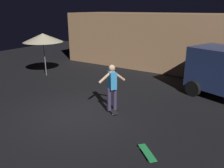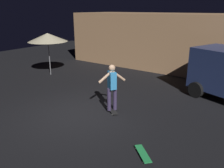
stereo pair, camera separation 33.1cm
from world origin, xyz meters
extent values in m
plane|color=black|center=(0.00, 0.00, 0.00)|extent=(28.00, 28.00, 0.00)
cube|color=#AD7F56|center=(0.45, 8.63, 1.63)|extent=(13.72, 3.96, 3.27)
cylinder|color=black|center=(3.59, 5.96, 0.33)|extent=(0.70, 0.44, 0.66)
cylinder|color=black|center=(2.90, 4.11, 0.33)|extent=(0.70, 0.44, 0.66)
cylinder|color=slate|center=(-4.78, 2.94, 1.10)|extent=(0.05, 0.05, 2.20)
cone|color=beige|center=(-4.78, 2.94, 2.08)|extent=(2.10, 2.10, 0.45)
cube|color=black|center=(0.86, 0.92, 0.06)|extent=(0.75, 0.62, 0.02)
sphere|color=silver|center=(1.15, 0.81, 0.03)|extent=(0.05, 0.05, 0.05)
sphere|color=silver|center=(1.05, 0.68, 0.03)|extent=(0.05, 0.05, 0.05)
sphere|color=silver|center=(0.67, 1.17, 0.03)|extent=(0.05, 0.05, 0.05)
sphere|color=silver|center=(0.57, 1.03, 0.03)|extent=(0.05, 0.05, 0.05)
cube|color=green|center=(3.01, -0.78, 0.06)|extent=(0.71, 0.67, 0.02)
sphere|color=silver|center=(3.29, -0.92, 0.03)|extent=(0.05, 0.05, 0.05)
sphere|color=silver|center=(3.18, -1.05, 0.03)|extent=(0.05, 0.05, 0.05)
sphere|color=silver|center=(2.85, -0.52, 0.03)|extent=(0.05, 0.05, 0.05)
sphere|color=silver|center=(2.74, -0.64, 0.03)|extent=(0.05, 0.05, 0.05)
cylinder|color=#382D4C|center=(0.92, 1.01, 0.48)|extent=(0.14, 0.14, 0.82)
cylinder|color=#382D4C|center=(0.79, 0.83, 0.48)|extent=(0.14, 0.14, 0.82)
cube|color=#338CCC|center=(0.86, 0.92, 1.19)|extent=(0.44, 0.40, 0.60)
sphere|color=tan|center=(0.86, 0.92, 1.62)|extent=(0.23, 0.23, 0.23)
cylinder|color=tan|center=(0.99, 1.10, 1.34)|extent=(0.39, 0.49, 0.46)
cylinder|color=tan|center=(0.73, 0.74, 1.34)|extent=(0.39, 0.49, 0.46)
camera|label=1|loc=(4.99, -5.52, 3.57)|focal=37.13mm
camera|label=2|loc=(5.26, -5.34, 3.57)|focal=37.13mm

